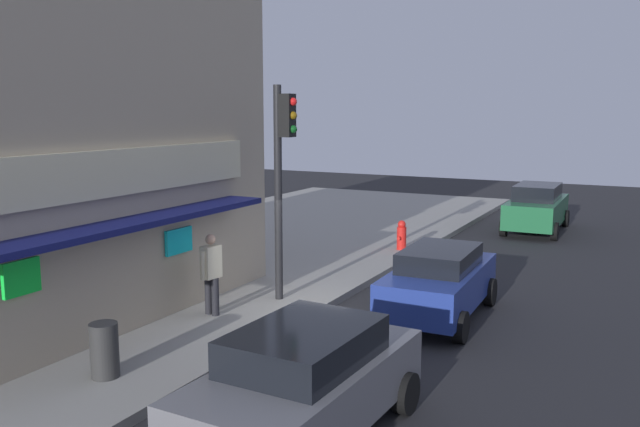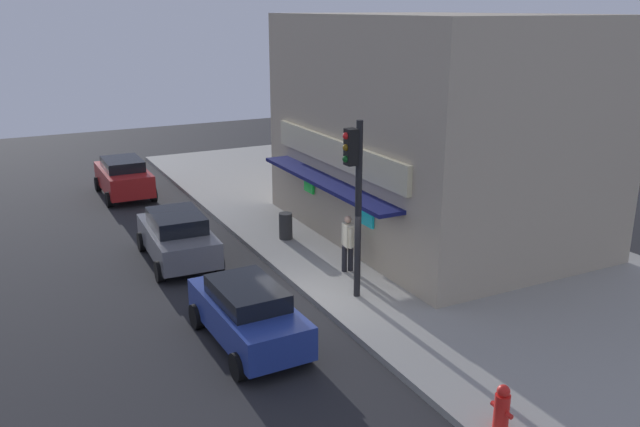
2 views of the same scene
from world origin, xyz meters
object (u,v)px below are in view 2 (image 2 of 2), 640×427
pedestrian (348,241)px  parked_car_grey (178,236)px  traffic_light (355,187)px  fire_hydrant (502,408)px  parked_car_red (124,177)px  trash_can (286,226)px  parked_car_blue (248,313)px

pedestrian → parked_car_grey: pedestrian is taller
traffic_light → parked_car_grey: bearing=-146.8°
fire_hydrant → parked_car_grey: parked_car_grey is taller
pedestrian → parked_car_red: pedestrian is taller
trash_can → parked_car_red: bearing=-156.5°
trash_can → parked_car_red: size_ratio=0.23×
fire_hydrant → parked_car_red: size_ratio=0.23×
parked_car_grey → parked_car_blue: bearing=0.2°
trash_can → pedestrian: 3.61m
pedestrian → parked_car_grey: bearing=-130.3°
fire_hydrant → traffic_light: bearing=175.7°
traffic_light → parked_car_red: (-13.88, -3.45, -2.46)m
parked_car_red → traffic_light: bearing=14.0°
parked_car_red → trash_can: bearing=23.5°
fire_hydrant → parked_car_blue: 6.31m
traffic_light → trash_can: traffic_light is taller
traffic_light → trash_can: size_ratio=5.37×
parked_car_blue → pedestrian: bearing=121.7°
pedestrian → parked_car_red: (-12.18, -4.22, -0.28)m
fire_hydrant → parked_car_grey: 12.12m
parked_car_red → pedestrian: bearing=19.1°
traffic_light → parked_car_grey: traffic_light is taller
fire_hydrant → parked_car_blue: parked_car_blue is taller
pedestrian → parked_car_grey: size_ratio=0.42×
pedestrian → parked_car_red: bearing=-160.9°
trash_can → parked_car_blue: parked_car_blue is taller
parked_car_red → parked_car_grey: bearing=-0.0°
trash_can → parked_car_grey: (-0.04, -3.76, 0.20)m
pedestrian → parked_car_red: 12.89m
parked_car_blue → parked_car_grey: parked_car_grey is taller
traffic_light → parked_car_grey: 6.78m
fire_hydrant → pedestrian: bearing=171.3°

